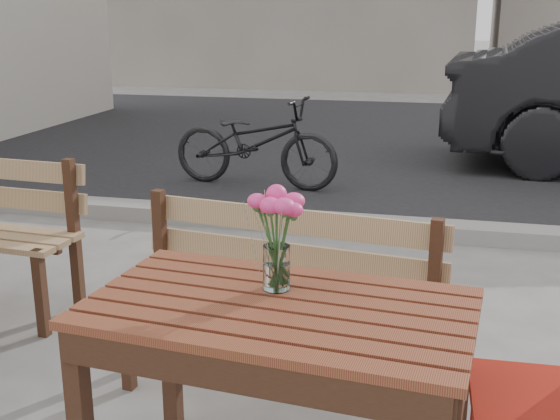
# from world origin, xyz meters

# --- Properties ---
(street) EXTENTS (30.00, 8.12, 0.12)m
(street) POSITION_xyz_m (0.00, 5.06, 0.03)
(street) COLOR black
(street) RESTS_ON ground
(main_table) EXTENTS (1.25, 0.81, 0.73)m
(main_table) POSITION_xyz_m (0.02, -0.06, 0.61)
(main_table) COLOR #591F17
(main_table) RESTS_ON ground
(main_bench) EXTENTS (1.41, 0.60, 0.85)m
(main_bench) POSITION_xyz_m (-0.14, 0.67, 0.51)
(main_bench) COLOR olive
(main_bench) RESTS_ON ground
(main_vase) EXTENTS (0.19, 0.19, 0.35)m
(main_vase) POSITION_xyz_m (-0.01, 0.05, 0.95)
(main_vase) COLOR white
(main_vase) RESTS_ON main_table
(bicycle) EXTENTS (1.67, 0.74, 0.85)m
(bicycle) POSITION_xyz_m (-1.22, 4.25, 0.42)
(bicycle) COLOR black
(bicycle) RESTS_ON ground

